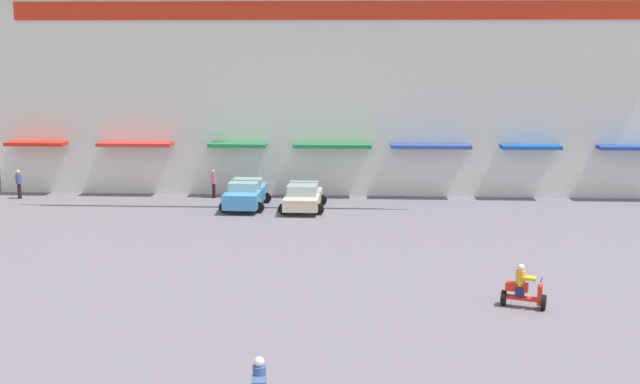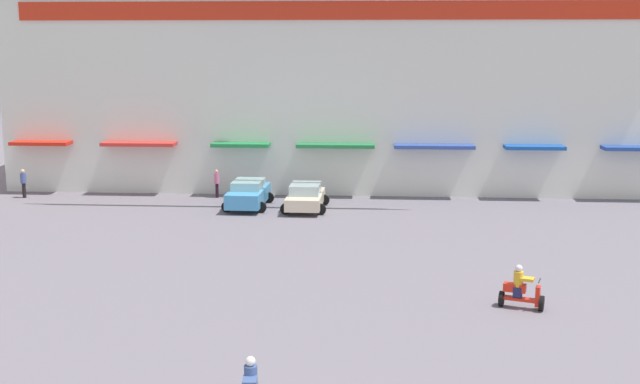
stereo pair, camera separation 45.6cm
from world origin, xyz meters
The scene contains 7 objects.
ground_plane centered at (0.00, 13.00, 0.00)m, with size 128.00×128.00×0.00m, color slate.
colonial_building centered at (0.00, 35.55, 9.16)m, with size 39.69×15.33×21.68m.
parked_car_0 centered at (-4.53, 26.34, 0.77)m, with size 2.48×4.27×1.51m.
parked_car_1 centered at (-1.38, 25.95, 0.72)m, with size 2.45×3.98×1.43m.
scooter_rider_1 centered at (7.21, 10.79, 0.62)m, with size 1.56×0.96×1.51m.
pedestrian_0 centered at (-17.91, 28.17, 0.96)m, with size 0.44×0.44×1.67m.
pedestrian_1 centered at (-6.78, 28.95, 0.95)m, with size 0.40×0.40×1.64m.
Camera 1 is at (1.67, -14.64, 8.83)m, focal length 43.55 mm.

